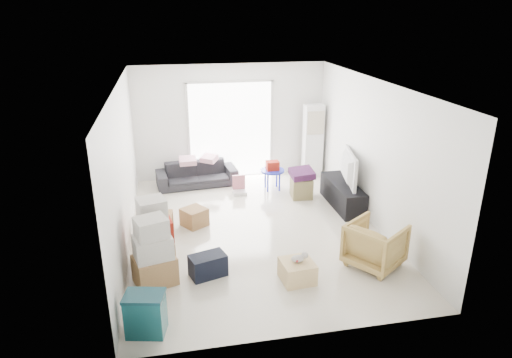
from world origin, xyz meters
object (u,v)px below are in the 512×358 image
Objects in this scene: tv_console at (343,194)px; ottoman at (301,188)px; armchair at (375,243)px; storage_bins at (146,314)px; kids_table at (272,169)px; television at (344,180)px; sofa at (197,171)px; wood_crate at (297,271)px; ac_tower at (313,141)px.

ottoman is (-0.70, 0.62, -0.03)m from tv_console.
ottoman is at bearing 138.73° from tv_console.
armchair reaches higher than storage_bins.
tv_console is at bearing -44.22° from kids_table.
television reaches higher than storage_bins.
sofa is at bearing 160.36° from kids_table.
kids_table is at bearing 82.66° from wood_crate.
television is 2.43× the size of wood_crate.
ac_tower is 1.44m from kids_table.
storage_bins is (-3.53, -0.97, -0.12)m from armchair.
storage_bins is at bearing -120.97° from kids_table.
storage_bins is at bearing -107.16° from sofa.
tv_console is 1.88× the size of armchair.
sofa reaches higher than television.
storage_bins is (-3.90, -3.28, 0.03)m from tv_console.
sofa is 2.27× the size of armchair.
kids_table is (1.66, -0.59, 0.12)m from sofa.
television reaches higher than ottoman.
ottoman is (2.17, -1.16, -0.14)m from sofa.
ac_tower is 1.51× the size of television.
kids_table is at bearing -147.62° from ac_tower.
ac_tower is 1.61m from ottoman.
tv_console is 3.02m from wood_crate.
storage_bins reaches higher than ottoman.
television is at bearing -37.45° from sofa.
tv_console is 5.10m from storage_bins.
armchair is at bearing -94.25° from ac_tower.
sofa is at bearing -176.96° from ac_tower.
armchair is (-0.32, -4.24, -0.47)m from ac_tower.
ottoman is 3.27m from wood_crate.
ac_tower is 0.96× the size of sofa.
sofa is at bearing 151.90° from ottoman.
ac_tower reaches higher than armchair.
tv_console is at bearing -88.51° from ac_tower.
sofa reaches higher than tv_console.
tv_console is 1.31× the size of television.
wood_crate is at bearing 62.75° from armchair.
tv_console is at bearing 0.00° from television.
television is 2.35m from armchair.
armchair is 3.67m from storage_bins.
armchair is at bearing 7.98° from wood_crate.
television is 1.00m from ottoman.
tv_console is at bearing 40.07° from storage_bins.
armchair is at bearing -176.89° from television.
kids_table is 3.73m from wood_crate.
ottoman is at bearing 50.66° from storage_bins.
sofa is at bearing 70.37° from television.
wood_crate is (-0.99, -3.12, -0.06)m from ottoman.
armchair reaches higher than tv_console.
tv_console is at bearing -37.45° from sofa.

